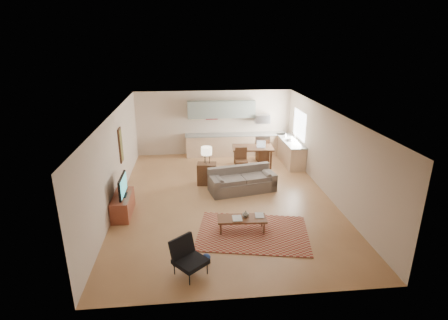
{
  "coord_description": "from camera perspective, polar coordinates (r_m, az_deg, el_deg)",
  "views": [
    {
      "loc": [
        -1.03,
        -9.91,
        4.76
      ],
      "look_at": [
        0.0,
        0.3,
        1.15
      ],
      "focal_mm": 28.0,
      "sensor_mm": 36.0,
      "label": 1
    }
  ],
  "objects": [
    {
      "name": "laptop",
      "position": [
        13.39,
        6.1,
        2.55
      ],
      "size": [
        0.37,
        0.3,
        0.25
      ],
      "primitive_type": null,
      "rotation": [
        0.0,
        0.0,
        -0.17
      ],
      "color": "#A5A8AD",
      "rests_on": "dining_table"
    },
    {
      "name": "dining_chair_near",
      "position": [
        12.89,
        2.88,
        -0.12
      ],
      "size": [
        0.45,
        0.47,
        0.92
      ],
      "primitive_type": null,
      "rotation": [
        0.0,
        0.0,
        -0.03
      ],
      "color": "#3E2517",
      "rests_on": "floor"
    },
    {
      "name": "wall_art_left",
      "position": [
        11.49,
        -16.47,
        2.34
      ],
      "size": [
        0.06,
        0.42,
        1.1
      ],
      "primitive_type": null,
      "color": "olive",
      "rests_on": "room"
    },
    {
      "name": "sofa",
      "position": [
        11.38,
        3.0,
        -3.26
      ],
      "size": [
        2.37,
        1.4,
        0.77
      ],
      "primitive_type": null,
      "rotation": [
        0.0,
        0.0,
        0.21
      ],
      "color": "#655A52",
      "rests_on": "floor"
    },
    {
      "name": "vase",
      "position": [
        9.11,
        3.58,
        -8.76
      ],
      "size": [
        0.18,
        0.18,
        0.18
      ],
      "primitive_type": "imported",
      "rotation": [
        0.0,
        0.0,
        0.01
      ],
      "color": "black",
      "rests_on": "coffee_table"
    },
    {
      "name": "tv_credenza",
      "position": [
        10.34,
        -16.2,
        -7.06
      ],
      "size": [
        0.49,
        1.27,
        0.58
      ],
      "primitive_type": null,
      "color": "brown",
      "rests_on": "floor"
    },
    {
      "name": "room",
      "position": [
        10.53,
        0.16,
        0.49
      ],
      "size": [
        9.0,
        9.0,
        9.0
      ],
      "color": "#A06E44",
      "rests_on": "ground"
    },
    {
      "name": "table_lamp",
      "position": [
        11.68,
        -2.87,
        0.81
      ],
      "size": [
        0.4,
        0.4,
        0.6
      ],
      "primitive_type": null,
      "rotation": [
        0.0,
        0.0,
        -0.11
      ],
      "color": "beige",
      "rests_on": "console_table"
    },
    {
      "name": "kitchen_counter_right",
      "position": [
        14.17,
        10.76,
        1.37
      ],
      "size": [
        0.64,
        2.26,
        0.92
      ],
      "primitive_type": null,
      "color": "tan",
      "rests_on": "ground"
    },
    {
      "name": "soap_bottle",
      "position": [
        14.43,
        9.99,
        4.04
      ],
      "size": [
        0.12,
        0.12,
        0.19
      ],
      "primitive_type": "imported",
      "rotation": [
        0.0,
        0.0,
        0.21
      ],
      "color": "beige",
      "rests_on": "kitchen_counter_right"
    },
    {
      "name": "triptych",
      "position": [
        14.72,
        -2.03,
        7.57
      ],
      "size": [
        1.7,
        0.04,
        0.5
      ],
      "primitive_type": null,
      "color": "beige",
      "rests_on": "room"
    },
    {
      "name": "book_a",
      "position": [
        9.03,
        1.39,
        -9.55
      ],
      "size": [
        0.26,
        0.34,
        0.03
      ],
      "primitive_type": "imported",
      "rotation": [
        0.0,
        0.0,
        -0.03
      ],
      "color": "maroon",
      "rests_on": "coffee_table"
    },
    {
      "name": "kitchen_counter_back",
      "position": [
        14.86,
        1.95,
        2.55
      ],
      "size": [
        4.26,
        0.64,
        0.92
      ],
      "primitive_type": null,
      "color": "tan",
      "rests_on": "ground"
    },
    {
      "name": "console_table",
      "position": [
        11.91,
        -2.81,
        -2.25
      ],
      "size": [
        0.69,
        0.5,
        0.75
      ],
      "primitive_type": null,
      "rotation": [
        0.0,
        0.0,
        -0.12
      ],
      "color": "#3E2517",
      "rests_on": "floor"
    },
    {
      "name": "book_b",
      "position": [
        9.22,
        5.1,
        -9.0
      ],
      "size": [
        0.29,
        0.35,
        0.02
      ],
      "primitive_type": "imported",
      "rotation": [
        0.0,
        0.0,
        -0.11
      ],
      "color": "navy",
      "rests_on": "coffee_table"
    },
    {
      "name": "dining_table",
      "position": [
        13.58,
        4.66,
        0.56
      ],
      "size": [
        1.62,
        1.02,
        0.79
      ],
      "primitive_type": null,
      "rotation": [
        0.0,
        0.0,
        -0.09
      ],
      "color": "#3E2517",
      "rests_on": "floor"
    },
    {
      "name": "upper_cabinets",
      "position": [
        14.58,
        -0.42,
        8.27
      ],
      "size": [
        2.8,
        0.34,
        0.7
      ],
      "primitive_type": "cube",
      "color": "gray",
      "rests_on": "room"
    },
    {
      "name": "kitchen_microwave",
      "position": [
        14.78,
        6.25,
        6.73
      ],
      "size": [
        0.62,
        0.4,
        0.35
      ],
      "primitive_type": "cube",
      "color": "#A5A8AD",
      "rests_on": "room"
    },
    {
      "name": "armchair",
      "position": [
        7.62,
        -5.5,
        -15.69
      ],
      "size": [
        0.97,
        0.97,
        0.79
      ],
      "primitive_type": null,
      "rotation": [
        0.0,
        0.0,
        0.7
      ],
      "color": "black",
      "rests_on": "floor"
    },
    {
      "name": "rug",
      "position": [
        9.21,
        4.72,
        -11.75
      ],
      "size": [
        3.12,
        2.44,
        0.02
      ],
      "primitive_type": "cube",
      "rotation": [
        0.0,
        0.0,
        -0.2
      ],
      "color": "maroon",
      "rests_on": "floor"
    },
    {
      "name": "kitchen_range",
      "position": [
        15.04,
        6.11,
        2.62
      ],
      "size": [
        0.62,
        0.62,
        0.9
      ],
      "primitive_type": "cube",
      "color": "#A5A8AD",
      "rests_on": "ground"
    },
    {
      "name": "tv",
      "position": [
        10.09,
        -16.23,
        -4.08
      ],
      "size": [
        0.1,
        0.97,
        0.58
      ],
      "primitive_type": null,
      "color": "black",
      "rests_on": "tv_credenza"
    },
    {
      "name": "dining_chair_far",
      "position": [
        14.24,
        6.28,
        1.7
      ],
      "size": [
        0.47,
        0.49,
        0.92
      ],
      "primitive_type": null,
      "rotation": [
        0.0,
        0.0,
        3.21
      ],
      "color": "#3E2517",
      "rests_on": "floor"
    },
    {
      "name": "coffee_table",
      "position": [
        9.2,
        2.94,
        -10.45
      ],
      "size": [
        1.29,
        0.57,
        0.38
      ],
      "primitive_type": null,
      "rotation": [
        0.0,
        0.0,
        -0.06
      ],
      "color": "#532D18",
      "rests_on": "floor"
    },
    {
      "name": "window_right",
      "position": [
        13.97,
        12.22,
        5.66
      ],
      "size": [
        0.02,
        1.4,
        1.05
      ],
      "primitive_type": "cube",
      "color": "white",
      "rests_on": "room"
    }
  ]
}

